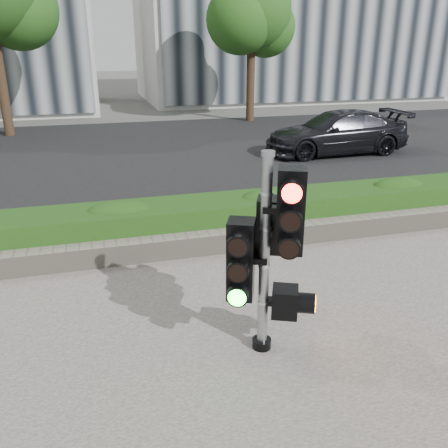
% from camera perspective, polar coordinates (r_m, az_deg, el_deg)
% --- Properties ---
extents(ground, '(120.00, 120.00, 0.00)m').
position_cam_1_polar(ground, '(6.32, 0.71, -10.63)').
color(ground, '#51514C').
rests_on(ground, ground).
extents(road, '(60.00, 13.00, 0.02)m').
position_cam_1_polar(road, '(15.59, -9.82, 8.41)').
color(road, black).
rests_on(road, ground).
extents(curb, '(60.00, 0.25, 0.12)m').
position_cam_1_polar(curb, '(9.05, -4.92, -0.17)').
color(curb, gray).
rests_on(curb, ground).
extents(stone_wall, '(12.00, 0.32, 0.34)m').
position_cam_1_polar(stone_wall, '(7.87, -3.19, -2.37)').
color(stone_wall, gray).
rests_on(stone_wall, sidewalk).
extents(hedge, '(12.00, 1.00, 0.68)m').
position_cam_1_polar(hedge, '(8.39, -4.19, 0.39)').
color(hedge, '#387323').
rests_on(hedge, sidewalk).
extents(tree_right, '(4.10, 3.58, 6.53)m').
position_cam_1_polar(tree_right, '(21.90, 3.28, 23.96)').
color(tree_right, black).
rests_on(tree_right, ground).
extents(traffic_signal, '(0.85, 0.72, 2.29)m').
position_cam_1_polar(traffic_signal, '(5.06, 5.32, -2.58)').
color(traffic_signal, black).
rests_on(traffic_signal, sidewalk).
extents(car_dark, '(4.56, 1.88, 1.32)m').
position_cam_1_polar(car_dark, '(15.61, 13.36, 10.68)').
color(car_dark, black).
rests_on(car_dark, road).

